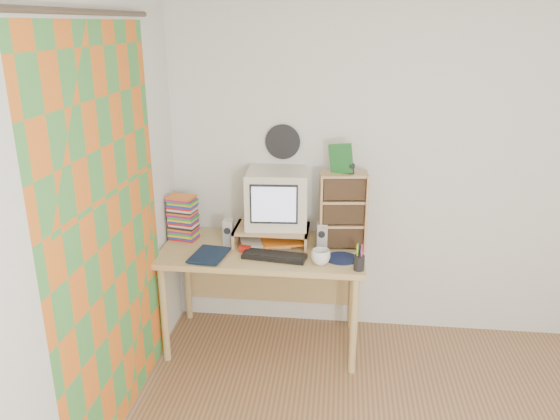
% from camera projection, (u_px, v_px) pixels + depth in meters
% --- Properties ---
extents(back_wall, '(3.50, 0.00, 3.50)m').
position_uv_depth(back_wall, '(413.00, 169.00, 3.86)').
color(back_wall, silver).
rests_on(back_wall, floor).
extents(left_wall, '(0.00, 3.50, 3.50)m').
position_uv_depth(left_wall, '(55.00, 258.00, 2.40)').
color(left_wall, silver).
rests_on(left_wall, floor).
extents(curtain, '(0.00, 2.20, 2.20)m').
position_uv_depth(curtain, '(110.00, 239.00, 2.88)').
color(curtain, orange).
rests_on(curtain, left_wall).
extents(wall_disc, '(0.25, 0.02, 0.25)m').
position_uv_depth(wall_disc, '(283.00, 142.00, 3.88)').
color(wall_disc, black).
rests_on(wall_disc, back_wall).
extents(desk, '(1.40, 0.70, 0.75)m').
position_uv_depth(desk, '(264.00, 262.00, 3.89)').
color(desk, tan).
rests_on(desk, floor).
extents(monitor_riser, '(0.52, 0.30, 0.12)m').
position_uv_depth(monitor_riser, '(272.00, 231.00, 3.84)').
color(monitor_riser, tan).
rests_on(monitor_riser, desk).
extents(crt_monitor, '(0.44, 0.44, 0.39)m').
position_uv_depth(crt_monitor, '(277.00, 199.00, 3.81)').
color(crt_monitor, beige).
rests_on(crt_monitor, monitor_riser).
extents(speaker_left, '(0.07, 0.07, 0.19)m').
position_uv_depth(speaker_left, '(228.00, 233.00, 3.81)').
color(speaker_left, silver).
rests_on(speaker_left, desk).
extents(speaker_right, '(0.08, 0.08, 0.19)m').
position_uv_depth(speaker_right, '(322.00, 236.00, 3.75)').
color(speaker_right, silver).
rests_on(speaker_right, desk).
extents(keyboard, '(0.44, 0.20, 0.03)m').
position_uv_depth(keyboard, '(274.00, 256.00, 3.62)').
color(keyboard, black).
rests_on(keyboard, desk).
extents(dvd_stack, '(0.21, 0.17, 0.27)m').
position_uv_depth(dvd_stack, '(183.00, 221.00, 3.91)').
color(dvd_stack, brown).
rests_on(dvd_stack, desk).
extents(cd_rack, '(0.34, 0.21, 0.53)m').
position_uv_depth(cd_rack, '(342.00, 210.00, 3.73)').
color(cd_rack, tan).
rests_on(cd_rack, desk).
extents(mug, '(0.16, 0.16, 0.10)m').
position_uv_depth(mug, '(321.00, 257.00, 3.52)').
color(mug, white).
rests_on(mug, desk).
extents(diary, '(0.29, 0.23, 0.05)m').
position_uv_depth(diary, '(194.00, 252.00, 3.66)').
color(diary, '#0E1B33').
rests_on(diary, desk).
extents(mousepad, '(0.25, 0.25, 0.00)m').
position_uv_depth(mousepad, '(341.00, 258.00, 3.62)').
color(mousepad, '#101A36').
rests_on(mousepad, desk).
extents(pen_cup, '(0.07, 0.07, 0.14)m').
position_uv_depth(pen_cup, '(359.00, 260.00, 3.43)').
color(pen_cup, black).
rests_on(pen_cup, desk).
extents(papers, '(0.39, 0.33, 0.04)m').
position_uv_depth(papers, '(272.00, 241.00, 3.85)').
color(papers, white).
rests_on(papers, desk).
extents(red_box, '(0.08, 0.06, 0.04)m').
position_uv_depth(red_box, '(245.00, 249.00, 3.73)').
color(red_box, red).
rests_on(red_box, desk).
extents(game_box, '(0.16, 0.08, 0.20)m').
position_uv_depth(game_box, '(341.00, 158.00, 3.62)').
color(game_box, '#1B6127').
rests_on(game_box, cd_rack).
extents(webcam, '(0.05, 0.05, 0.08)m').
position_uv_depth(webcam, '(352.00, 168.00, 3.61)').
color(webcam, black).
rests_on(webcam, cd_rack).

